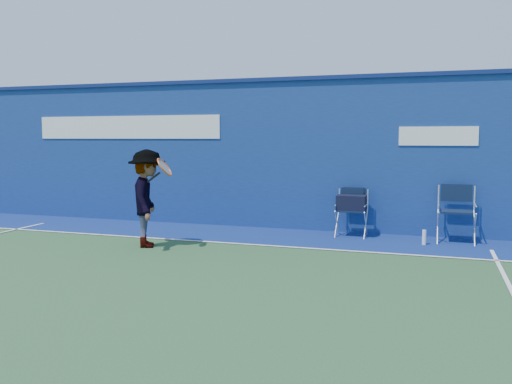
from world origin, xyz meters
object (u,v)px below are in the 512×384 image
(directors_chair_left, at_px, (351,216))
(water_bottle, at_px, (424,237))
(directors_chair_right, at_px, (456,225))
(tennis_player, at_px, (147,198))

(directors_chair_left, bearing_deg, water_bottle, -18.14)
(water_bottle, bearing_deg, directors_chair_right, 38.20)
(water_bottle, bearing_deg, tennis_player, -160.21)
(tennis_player, bearing_deg, water_bottle, 19.79)
(directors_chair_left, bearing_deg, tennis_player, -147.06)
(water_bottle, height_order, tennis_player, tennis_player)
(tennis_player, bearing_deg, directors_chair_right, 22.02)
(directors_chair_right, relative_size, tennis_player, 0.61)
(water_bottle, bearing_deg, directors_chair_left, 161.86)
(directors_chair_left, height_order, directors_chair_right, directors_chair_right)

